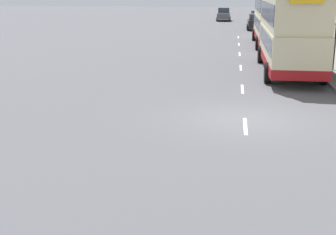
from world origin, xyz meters
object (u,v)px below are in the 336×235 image
double_decker_bus_near (290,30)px  car_2 (257,18)px  double_decker_bus_ahead (273,16)px  car_1 (256,22)px  car_0 (224,14)px

double_decker_bus_near → car_2: bearing=90.0°
double_decker_bus_ahead → car_2: bearing=90.4°
car_1 → car_2: 8.22m
car_0 → car_1: bearing=104.2°
car_1 → car_2: (0.45, 8.20, -0.01)m
double_decker_bus_near → car_1: (-0.48, 27.68, -1.42)m
double_decker_bus_ahead → car_0: size_ratio=2.32×
double_decker_bus_near → car_0: 43.50m
double_decker_bus_ahead → double_decker_bus_near: bearing=-90.6°
car_0 → car_1: car_0 is taller
double_decker_bus_ahead → car_1: double_decker_bus_ahead is taller
car_1 → car_2: size_ratio=0.95×
double_decker_bus_ahead → car_0: 30.64m
double_decker_bus_near → car_1: bearing=91.0°
double_decker_bus_ahead → car_1: bearing=92.4°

